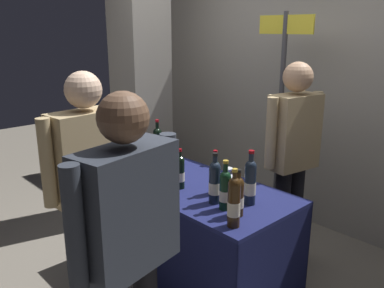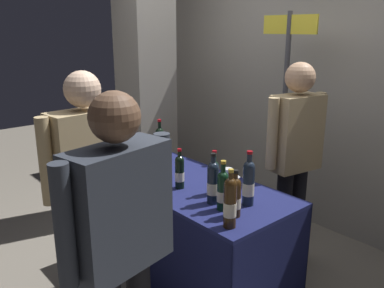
% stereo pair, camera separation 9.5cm
% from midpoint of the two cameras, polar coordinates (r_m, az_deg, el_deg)
% --- Properties ---
extents(ground_plane, '(12.00, 12.00, 0.00)m').
position_cam_midpoint_polar(ground_plane, '(3.29, 0.87, -18.51)').
color(ground_plane, gray).
extents(back_partition, '(5.39, 0.12, 2.69)m').
position_cam_midpoint_polar(back_partition, '(3.98, 18.42, 7.76)').
color(back_partition, '#9E998E').
rests_on(back_partition, ground_plane).
extents(concrete_pillar, '(0.45, 0.45, 3.54)m').
position_cam_midpoint_polar(concrete_pillar, '(4.13, -6.12, 14.69)').
color(concrete_pillar, gray).
rests_on(concrete_pillar, ground_plane).
extents(tasting_table, '(1.52, 0.74, 0.79)m').
position_cam_midpoint_polar(tasting_table, '(3.01, 0.91, -10.03)').
color(tasting_table, '#191E51').
rests_on(tasting_table, ground_plane).
extents(featured_wine_bottle, '(0.07, 0.07, 0.32)m').
position_cam_midpoint_polar(featured_wine_bottle, '(2.48, 5.49, -6.49)').
color(featured_wine_bottle, black).
rests_on(featured_wine_bottle, tasting_table).
extents(display_bottle_0, '(0.08, 0.08, 0.36)m').
position_cam_midpoint_polar(display_bottle_0, '(2.56, 9.09, -5.39)').
color(display_bottle_0, '#192333').
rests_on(display_bottle_0, tasting_table).
extents(display_bottle_1, '(0.08, 0.08, 0.29)m').
position_cam_midpoint_polar(display_bottle_1, '(2.41, 7.22, -7.39)').
color(display_bottle_1, '#38230F').
rests_on(display_bottle_1, tasting_table).
extents(display_bottle_2, '(0.08, 0.08, 0.35)m').
position_cam_midpoint_polar(display_bottle_2, '(3.00, -7.62, -2.16)').
color(display_bottle_2, black).
rests_on(display_bottle_2, tasting_table).
extents(display_bottle_3, '(0.07, 0.07, 0.29)m').
position_cam_midpoint_polar(display_bottle_3, '(2.80, -0.87, -3.89)').
color(display_bottle_3, black).
rests_on(display_bottle_3, tasting_table).
extents(display_bottle_4, '(0.07, 0.07, 0.36)m').
position_cam_midpoint_polar(display_bottle_4, '(3.38, -3.79, 0.04)').
color(display_bottle_4, black).
rests_on(display_bottle_4, tasting_table).
extents(display_bottle_5, '(0.08, 0.08, 0.33)m').
position_cam_midpoint_polar(display_bottle_5, '(2.56, 4.06, -5.40)').
color(display_bottle_5, '#192333').
rests_on(display_bottle_5, tasting_table).
extents(display_bottle_6, '(0.07, 0.07, 0.35)m').
position_cam_midpoint_polar(display_bottle_6, '(2.27, 6.63, -8.22)').
color(display_bottle_6, '#38230F').
rests_on(display_bottle_6, tasting_table).
extents(display_bottle_7, '(0.07, 0.07, 0.31)m').
position_cam_midpoint_polar(display_bottle_7, '(2.71, 4.15, -4.66)').
color(display_bottle_7, black).
rests_on(display_bottle_7, tasting_table).
extents(wine_glass_near_vendor, '(0.08, 0.08, 0.12)m').
position_cam_midpoint_polar(wine_glass_near_vendor, '(3.23, -4.85, -1.95)').
color(wine_glass_near_vendor, silver).
rests_on(wine_glass_near_vendor, tasting_table).
extents(wine_glass_mid, '(0.08, 0.08, 0.13)m').
position_cam_midpoint_polar(wine_glass_mid, '(2.72, 7.00, -5.27)').
color(wine_glass_mid, silver).
rests_on(wine_glass_mid, tasting_table).
extents(wine_glass_near_taster, '(0.07, 0.07, 0.14)m').
position_cam_midpoint_polar(wine_glass_near_taster, '(2.84, 6.06, -4.14)').
color(wine_glass_near_taster, silver).
rests_on(wine_glass_near_taster, tasting_table).
extents(brochure_stand, '(0.12, 0.07, 0.13)m').
position_cam_midpoint_polar(brochure_stand, '(2.81, -3.25, -5.09)').
color(brochure_stand, silver).
rests_on(brochure_stand, tasting_table).
extents(vendor_presenter, '(0.27, 0.55, 1.64)m').
position_cam_midpoint_polar(vendor_presenter, '(3.19, 15.23, -0.70)').
color(vendor_presenter, black).
rests_on(vendor_presenter, ground_plane).
extents(taster_foreground_right, '(0.24, 0.62, 1.63)m').
position_cam_midpoint_polar(taster_foreground_right, '(2.63, -13.47, -4.06)').
color(taster_foreground_right, black).
rests_on(taster_foreground_right, ground_plane).
extents(taster_foreground_left, '(0.29, 0.64, 1.62)m').
position_cam_midpoint_polar(taster_foreground_left, '(1.88, -8.64, -12.24)').
color(taster_foreground_left, black).
rests_on(taster_foreground_left, ground_plane).
extents(booth_signpost, '(0.52, 0.04, 2.00)m').
position_cam_midpoint_polar(booth_signpost, '(3.57, 13.72, 5.28)').
color(booth_signpost, '#47474C').
rests_on(booth_signpost, ground_plane).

